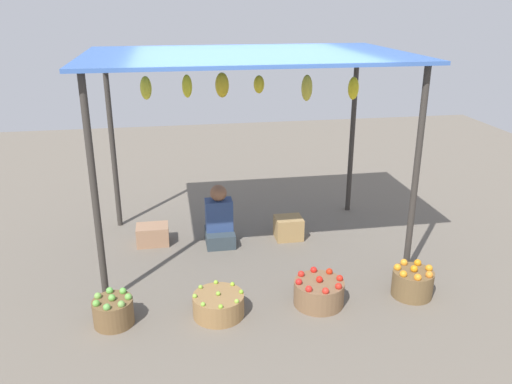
{
  "coord_description": "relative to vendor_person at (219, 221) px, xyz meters",
  "views": [
    {
      "loc": [
        -0.92,
        -5.9,
        2.95
      ],
      "look_at": [
        0.0,
        -0.56,
        0.95
      ],
      "focal_mm": 36.73,
      "sensor_mm": 36.0,
      "label": 1
    }
  ],
  "objects": [
    {
      "name": "ground_plane",
      "position": [
        0.34,
        -0.2,
        -0.3
      ],
      "size": [
        14.0,
        14.0,
        0.0
      ],
      "primitive_type": "plane",
      "color": "#6C6356"
    },
    {
      "name": "market_stall_structure",
      "position": [
        0.34,
        -0.18,
        1.91
      ],
      "size": [
        3.6,
        2.28,
        2.39
      ],
      "color": "#38332D",
      "rests_on": "ground"
    },
    {
      "name": "vendor_person",
      "position": [
        0.0,
        0.0,
        0.0
      ],
      "size": [
        0.36,
        0.44,
        0.78
      ],
      "color": "#334047",
      "rests_on": "ground"
    },
    {
      "name": "basket_green_apples",
      "position": [
        -1.19,
        -1.62,
        -0.16
      ],
      "size": [
        0.39,
        0.39,
        0.32
      ],
      "color": "brown",
      "rests_on": "ground"
    },
    {
      "name": "basket_limes",
      "position": [
        -0.18,
        -1.64,
        -0.18
      ],
      "size": [
        0.51,
        0.51,
        0.26
      ],
      "color": "olive",
      "rests_on": "ground"
    },
    {
      "name": "basket_red_tomatoes",
      "position": [
        0.85,
        -1.61,
        -0.17
      ],
      "size": [
        0.51,
        0.51,
        0.32
      ],
      "color": "brown",
      "rests_on": "ground"
    },
    {
      "name": "basket_oranges",
      "position": [
        1.87,
        -1.61,
        -0.15
      ],
      "size": [
        0.43,
        0.43,
        0.35
      ],
      "color": "brown",
      "rests_on": "ground"
    },
    {
      "name": "wooden_crate_near_vendor",
      "position": [
        0.9,
        -0.02,
        -0.15
      ],
      "size": [
        0.35,
        0.3,
        0.29
      ],
      "primitive_type": "cube",
      "color": "#A6824E",
      "rests_on": "ground"
    },
    {
      "name": "wooden_crate_stacked_rear",
      "position": [
        -0.85,
        0.11,
        -0.17
      ],
      "size": [
        0.4,
        0.3,
        0.25
      ],
      "primitive_type": "cube",
      "color": "#A17757",
      "rests_on": "ground"
    }
  ]
}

